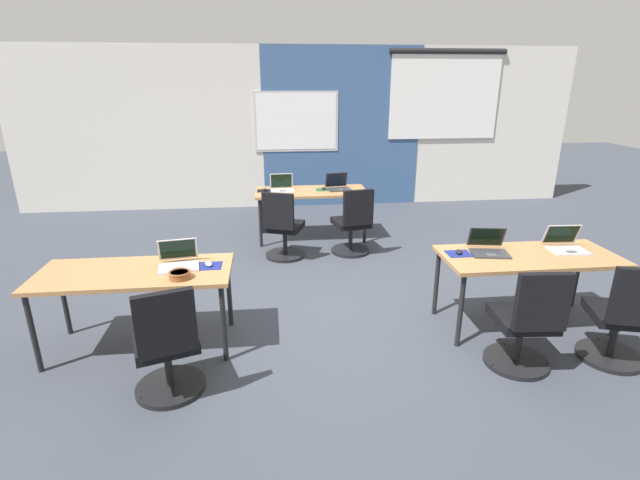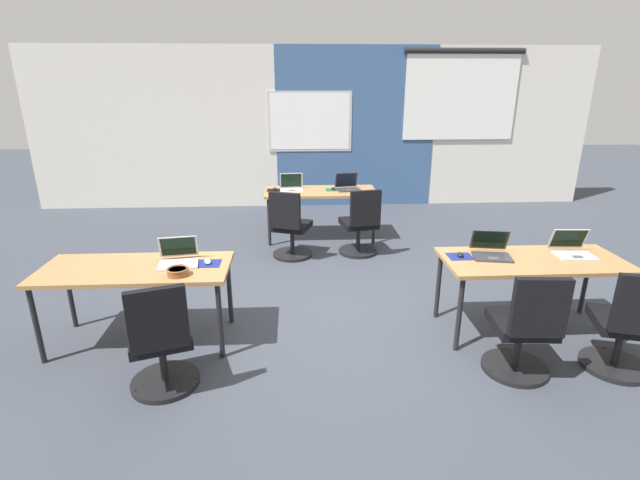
{
  "view_description": "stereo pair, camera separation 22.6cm",
  "coord_description": "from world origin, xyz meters",
  "px_view_note": "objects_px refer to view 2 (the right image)",
  "views": [
    {
      "loc": [
        -0.59,
        -4.34,
        2.24
      ],
      "look_at": [
        -0.14,
        -0.26,
        0.82
      ],
      "focal_mm": 26.1,
      "sensor_mm": 36.0,
      "label": 1
    },
    {
      "loc": [
        -0.37,
        -4.36,
        2.24
      ],
      "look_at": [
        -0.14,
        -0.26,
        0.82
      ],
      "focal_mm": 26.1,
      "sensor_mm": 36.0,
      "label": 2
    }
  ],
  "objects_px": {
    "snack_bowl": "(178,271)",
    "mouse_far_left": "(275,189)",
    "laptop_far_right": "(348,186)",
    "laptop_near_right_inner": "(491,251)",
    "laptop_near_left_inner": "(178,258)",
    "desk_near_left": "(136,273)",
    "desk_near_right": "(532,265)",
    "chair_far_right": "(360,228)",
    "desk_far_center": "(321,194)",
    "laptop_near_right_end": "(572,250)",
    "mouse_near_left_inner": "(208,262)",
    "mouse_near_right_inner": "(460,254)",
    "laptop_far_left": "(292,187)",
    "chair_near_right_end": "(626,331)",
    "chair_far_left": "(290,230)",
    "mouse_far_right": "(333,188)",
    "chair_near_left_inner": "(161,346)",
    "chair_near_right_inner": "(524,333)"
  },
  "relations": [
    {
      "from": "laptop_far_right",
      "to": "mouse_far_left",
      "type": "distance_m",
      "value": 1.06
    },
    {
      "from": "mouse_far_left",
      "to": "chair_far_left",
      "type": "xyz_separation_m",
      "value": [
        0.22,
        -0.84,
        -0.36
      ]
    },
    {
      "from": "desk_far_center",
      "to": "chair_far_right",
      "type": "distance_m",
      "value": 0.92
    },
    {
      "from": "mouse_near_right_inner",
      "to": "chair_far_left",
      "type": "relative_size",
      "value": 0.12
    },
    {
      "from": "laptop_near_right_inner",
      "to": "mouse_far_left",
      "type": "height_order",
      "value": "laptop_near_right_inner"
    },
    {
      "from": "chair_near_right_end",
      "to": "chair_far_left",
      "type": "xyz_separation_m",
      "value": [
        -2.64,
        2.71,
        0.0
      ]
    },
    {
      "from": "chair_near_right_inner",
      "to": "chair_near_right_end",
      "type": "bearing_deg",
      "value": -176.43
    },
    {
      "from": "snack_bowl",
      "to": "laptop_near_left_inner",
      "type": "bearing_deg",
      "value": 101.53
    },
    {
      "from": "laptop_far_right",
      "to": "mouse_far_left",
      "type": "relative_size",
      "value": 3.67
    },
    {
      "from": "desk_far_center",
      "to": "laptop_far_left",
      "type": "distance_m",
      "value": 0.43
    },
    {
      "from": "chair_near_right_end",
      "to": "laptop_near_left_inner",
      "type": "height_order",
      "value": "laptop_near_left_inner"
    },
    {
      "from": "chair_near_right_end",
      "to": "chair_near_left_inner",
      "type": "bearing_deg",
      "value": 16.79
    },
    {
      "from": "laptop_near_right_inner",
      "to": "mouse_near_right_inner",
      "type": "height_order",
      "value": "laptop_near_right_inner"
    },
    {
      "from": "laptop_near_right_end",
      "to": "laptop_far_left",
      "type": "height_order",
      "value": "laptop_far_left"
    },
    {
      "from": "laptop_near_left_inner",
      "to": "desk_near_left",
      "type": "bearing_deg",
      "value": -178.23
    },
    {
      "from": "desk_near_right",
      "to": "chair_far_right",
      "type": "xyz_separation_m",
      "value": [
        -1.26,
        2.07,
        -0.28
      ]
    },
    {
      "from": "laptop_near_right_end",
      "to": "mouse_near_right_inner",
      "type": "distance_m",
      "value": 1.04
    },
    {
      "from": "desk_far_center",
      "to": "laptop_far_left",
      "type": "xyz_separation_m",
      "value": [
        -0.42,
        0.04,
        0.11
      ]
    },
    {
      "from": "laptop_near_right_end",
      "to": "mouse_far_right",
      "type": "relative_size",
      "value": 3.25
    },
    {
      "from": "mouse_near_left_inner",
      "to": "chair_far_left",
      "type": "xyz_separation_m",
      "value": [
        0.7,
        1.97,
        -0.36
      ]
    },
    {
      "from": "mouse_near_right_inner",
      "to": "desk_near_left",
      "type": "bearing_deg",
      "value": -178.21
    },
    {
      "from": "chair_near_right_inner",
      "to": "laptop_far_left",
      "type": "distance_m",
      "value": 3.98
    },
    {
      "from": "mouse_far_right",
      "to": "laptop_near_left_inner",
      "type": "height_order",
      "value": "laptop_near_left_inner"
    },
    {
      "from": "desk_far_center",
      "to": "mouse_near_right_inner",
      "type": "bearing_deg",
      "value": -67.67
    },
    {
      "from": "mouse_far_right",
      "to": "chair_far_left",
      "type": "distance_m",
      "value": 1.09
    },
    {
      "from": "laptop_far_right",
      "to": "mouse_near_left_inner",
      "type": "relative_size",
      "value": 3.28
    },
    {
      "from": "laptop_near_right_inner",
      "to": "mouse_near_right_inner",
      "type": "distance_m",
      "value": 0.29
    },
    {
      "from": "chair_far_left",
      "to": "laptop_near_left_inner",
      "type": "bearing_deg",
      "value": 83.5
    },
    {
      "from": "laptop_far_left",
      "to": "laptop_near_right_end",
      "type": "bearing_deg",
      "value": -49.74
    },
    {
      "from": "chair_near_right_end",
      "to": "chair_far_left",
      "type": "bearing_deg",
      "value": -29.22
    },
    {
      "from": "chair_near_right_inner",
      "to": "laptop_far_right",
      "type": "bearing_deg",
      "value": -70.0
    },
    {
      "from": "laptop_far_right",
      "to": "laptop_near_right_inner",
      "type": "bearing_deg",
      "value": -79.05
    },
    {
      "from": "snack_bowl",
      "to": "laptop_near_right_end",
      "type": "bearing_deg",
      "value": 4.63
    },
    {
      "from": "laptop_near_left_inner",
      "to": "mouse_far_left",
      "type": "distance_m",
      "value": 2.88
    },
    {
      "from": "laptop_near_left_inner",
      "to": "mouse_near_left_inner",
      "type": "xyz_separation_m",
      "value": [
        0.25,
        -0.03,
        -0.03
      ]
    },
    {
      "from": "chair_near_left_inner",
      "to": "snack_bowl",
      "type": "relative_size",
      "value": 5.18
    },
    {
      "from": "laptop_near_right_end",
      "to": "mouse_near_left_inner",
      "type": "bearing_deg",
      "value": -175.47
    },
    {
      "from": "desk_near_right",
      "to": "laptop_far_right",
      "type": "xyz_separation_m",
      "value": [
        -1.35,
        2.84,
        0.11
      ]
    },
    {
      "from": "mouse_near_left_inner",
      "to": "mouse_near_right_inner",
      "type": "bearing_deg",
      "value": 1.22
    },
    {
      "from": "snack_bowl",
      "to": "mouse_far_left",
      "type": "bearing_deg",
      "value": 77.49
    },
    {
      "from": "desk_far_center",
      "to": "mouse_near_right_inner",
      "type": "height_order",
      "value": "mouse_near_right_inner"
    },
    {
      "from": "mouse_far_left",
      "to": "laptop_near_right_inner",
      "type": "bearing_deg",
      "value": -53.16
    },
    {
      "from": "desk_far_center",
      "to": "laptop_near_right_end",
      "type": "distance_m",
      "value": 3.47
    },
    {
      "from": "chair_near_right_inner",
      "to": "chair_far_left",
      "type": "relative_size",
      "value": 1.0
    },
    {
      "from": "snack_bowl",
      "to": "desk_near_right",
      "type": "bearing_deg",
      "value": 3.66
    },
    {
      "from": "laptop_near_left_inner",
      "to": "mouse_far_left",
      "type": "bearing_deg",
      "value": 66.22
    },
    {
      "from": "desk_near_left",
      "to": "chair_near_left_inner",
      "type": "xyz_separation_m",
      "value": [
        0.37,
        -0.72,
        -0.28
      ]
    },
    {
      "from": "chair_near_right_end",
      "to": "mouse_near_left_inner",
      "type": "height_order",
      "value": "chair_near_right_end"
    },
    {
      "from": "chair_near_right_end",
      "to": "mouse_far_right",
      "type": "bearing_deg",
      "value": -43.76
    },
    {
      "from": "chair_far_right",
      "to": "mouse_near_left_inner",
      "type": "bearing_deg",
      "value": 40.17
    }
  ]
}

